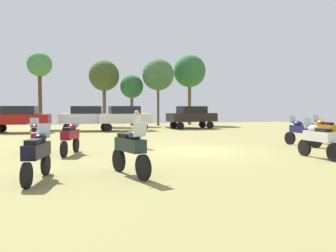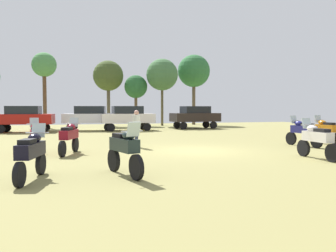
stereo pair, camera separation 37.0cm
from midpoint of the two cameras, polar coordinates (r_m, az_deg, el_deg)
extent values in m
cube|color=olive|center=(15.25, 3.92, -4.08)|extent=(44.00, 52.00, 0.02)
cylinder|color=black|center=(10.37, -20.32, -5.86)|extent=(0.25, 0.62, 0.61)
cylinder|color=black|center=(8.86, -23.23, -7.41)|extent=(0.25, 0.62, 0.61)
cube|color=black|center=(9.55, -21.72, -3.71)|extent=(0.65, 1.41, 0.36)
ellipsoid|color=black|center=(9.81, -21.21, -1.88)|extent=(0.42, 0.54, 0.24)
cube|color=black|center=(9.30, -22.19, -2.41)|extent=(0.42, 0.61, 0.12)
cube|color=silver|center=(10.13, -20.66, -0.70)|extent=(0.38, 0.23, 0.39)
cylinder|color=#B7B7BC|center=(10.03, -20.82, -1.08)|extent=(0.61, 0.17, 0.04)
cylinder|color=black|center=(15.93, -21.58, -2.84)|extent=(0.19, 0.62, 0.61)
cylinder|color=black|center=(14.44, -21.36, -3.42)|extent=(0.19, 0.62, 0.61)
cube|color=maroon|center=(15.14, -21.51, -1.29)|extent=(0.51, 1.31, 0.36)
ellipsoid|color=maroon|center=(15.41, -21.57, -0.17)|extent=(0.37, 0.51, 0.24)
cube|color=black|center=(14.91, -21.49, -0.43)|extent=(0.36, 0.59, 0.12)
cube|color=silver|center=(15.72, -21.62, 0.54)|extent=(0.38, 0.19, 0.39)
cylinder|color=#B7B7BC|center=(15.63, -21.61, 0.31)|extent=(0.62, 0.11, 0.04)
cylinder|color=black|center=(14.48, 20.71, -3.33)|extent=(0.12, 0.64, 0.64)
cylinder|color=black|center=(13.29, 24.80, -3.96)|extent=(0.12, 0.64, 0.64)
cube|color=silver|center=(13.83, 22.71, -1.57)|extent=(0.36, 1.32, 0.36)
ellipsoid|color=silver|center=(14.04, 21.96, -0.34)|extent=(0.32, 0.48, 0.24)
cube|color=black|center=(13.64, 23.35, -0.63)|extent=(0.30, 0.56, 0.12)
cube|color=silver|center=(14.29, 21.15, 0.45)|extent=(0.36, 0.15, 0.39)
cylinder|color=#B7B7BC|center=(14.22, 21.39, 0.19)|extent=(0.62, 0.04, 0.04)
cylinder|color=black|center=(15.31, -15.46, -2.94)|extent=(0.31, 0.63, 0.62)
cylinder|color=black|center=(13.76, -17.39, -3.63)|extent=(0.31, 0.63, 0.62)
cube|color=maroon|center=(14.49, -16.40, -1.34)|extent=(0.77, 1.43, 0.36)
ellipsoid|color=maroon|center=(14.77, -16.06, -0.16)|extent=(0.45, 0.56, 0.24)
cube|color=black|center=(14.24, -16.71, -0.45)|extent=(0.46, 0.63, 0.12)
cube|color=silver|center=(15.09, -15.68, 0.59)|extent=(0.39, 0.26, 0.39)
cylinder|color=#B7B7BC|center=(15.00, -15.79, 0.34)|extent=(0.60, 0.23, 0.04)
cylinder|color=black|center=(9.07, -5.26, -6.74)|extent=(0.30, 0.68, 0.67)
cylinder|color=black|center=(10.39, -9.08, -5.52)|extent=(0.30, 0.68, 0.67)
cube|color=#1E2C2C|center=(9.66, -7.32, -3.07)|extent=(0.69, 1.31, 0.36)
ellipsoid|color=#1E2C2C|center=(9.38, -6.59, -1.53)|extent=(0.44, 0.55, 0.24)
cube|color=black|center=(9.83, -7.89, -1.56)|extent=(0.44, 0.62, 0.12)
cube|color=silver|center=(9.08, -5.71, -0.53)|extent=(0.39, 0.25, 0.39)
cylinder|color=#B7B7BC|center=(9.17, -5.98, -0.88)|extent=(0.61, 0.21, 0.04)
cylinder|color=black|center=(18.70, 18.77, -1.90)|extent=(0.21, 0.65, 0.64)
cylinder|color=black|center=(17.58, 22.45, -2.27)|extent=(0.21, 0.65, 0.64)
cube|color=navy|center=(18.10, 20.58, -0.50)|extent=(0.56, 1.41, 0.36)
ellipsoid|color=navy|center=(18.30, 19.90, 0.43)|extent=(0.39, 0.52, 0.24)
cube|color=black|center=(17.92, 21.15, 0.23)|extent=(0.38, 0.60, 0.12)
cube|color=silver|center=(18.54, 19.16, 1.03)|extent=(0.38, 0.20, 0.39)
cylinder|color=#B7B7BC|center=(18.47, 19.38, 0.83)|extent=(0.62, 0.13, 0.04)
cylinder|color=black|center=(20.18, 22.23, -1.61)|extent=(0.12, 0.65, 0.65)
cylinder|color=black|center=(19.01, 25.15, -1.94)|extent=(0.12, 0.65, 0.65)
cube|color=#C37115|center=(19.56, 23.68, -0.30)|extent=(0.37, 1.31, 0.36)
ellipsoid|color=#C37115|center=(19.77, 23.14, 0.55)|extent=(0.32, 0.48, 0.24)
cube|color=black|center=(19.37, 24.13, 0.37)|extent=(0.30, 0.56, 0.12)
cube|color=silver|center=(20.02, 22.55, 1.11)|extent=(0.36, 0.15, 0.39)
cylinder|color=#B7B7BC|center=(19.94, 22.73, 0.93)|extent=(0.62, 0.04, 0.04)
cylinder|color=black|center=(27.70, -10.17, -0.25)|extent=(0.65, 0.24, 0.64)
cylinder|color=black|center=(29.13, -10.60, -0.09)|extent=(0.65, 0.24, 0.64)
cylinder|color=black|center=(28.29, -4.31, -0.14)|extent=(0.65, 0.24, 0.64)
cylinder|color=black|center=(29.69, -5.01, 0.00)|extent=(0.65, 0.24, 0.64)
cube|color=silver|center=(28.64, -7.51, 1.27)|extent=(4.36, 1.94, 0.75)
cube|color=black|center=(28.63, -7.52, 2.63)|extent=(2.42, 1.66, 0.61)
cylinder|color=black|center=(29.63, -25.80, -0.29)|extent=(0.66, 0.29, 0.64)
cylinder|color=black|center=(27.58, -20.72, -0.41)|extent=(0.66, 0.29, 0.64)
cylinder|color=black|center=(28.99, -20.22, -0.24)|extent=(0.66, 0.29, 0.64)
cube|color=#A11611|center=(28.54, -23.38, 1.04)|extent=(4.48, 2.27, 0.75)
cube|color=black|center=(28.53, -23.41, 2.41)|extent=(2.53, 1.84, 0.61)
cylinder|color=black|center=(30.05, 1.66, 0.05)|extent=(0.66, 0.28, 0.64)
cylinder|color=black|center=(31.36, 0.58, 0.18)|extent=(0.66, 0.28, 0.64)
cylinder|color=black|center=(31.35, 6.54, 0.16)|extent=(0.66, 0.28, 0.64)
cylinder|color=black|center=(32.62, 5.31, 0.27)|extent=(0.66, 0.28, 0.64)
cube|color=black|center=(31.29, 3.57, 1.44)|extent=(4.45, 2.21, 0.75)
cube|color=black|center=(31.28, 3.57, 2.68)|extent=(2.51, 1.80, 0.61)
cylinder|color=black|center=(28.70, -16.50, -0.21)|extent=(0.67, 0.33, 0.64)
cylinder|color=black|center=(30.12, -16.04, -0.06)|extent=(0.67, 0.33, 0.64)
cylinder|color=black|center=(28.35, -10.67, -0.18)|extent=(0.67, 0.33, 0.64)
cylinder|color=black|center=(29.79, -10.48, -0.02)|extent=(0.67, 0.33, 0.64)
cube|color=silver|center=(29.18, -13.45, 1.25)|extent=(4.55, 2.53, 0.75)
cube|color=black|center=(29.16, -13.47, 2.58)|extent=(2.61, 1.98, 0.61)
cylinder|color=#2A3047|center=(16.71, -5.80, -1.97)|extent=(0.14, 0.14, 0.85)
cylinder|color=#2A3047|center=(16.54, -5.73, -2.02)|extent=(0.14, 0.14, 0.85)
cylinder|color=silver|center=(16.57, -5.78, 0.63)|extent=(0.36, 0.36, 0.67)
sphere|color=tan|center=(16.56, -5.79, 2.19)|extent=(0.23, 0.23, 0.23)
cylinder|color=brown|center=(34.99, -20.45, 4.18)|extent=(0.35, 0.35, 5.41)
sphere|color=#4A8848|center=(35.21, -20.55, 9.42)|extent=(2.28, 2.28, 2.28)
cylinder|color=brown|center=(36.30, -1.91, 3.65)|extent=(0.25, 0.25, 4.55)
sphere|color=#406D3E|center=(36.46, -1.92, 8.39)|extent=(3.28, 3.28, 3.28)
cylinder|color=brown|center=(38.80, 3.26, 4.02)|extent=(0.37, 0.37, 5.12)
sphere|color=#2C6735|center=(39.01, 3.28, 8.96)|extent=(3.55, 3.55, 3.55)
cylinder|color=brown|center=(36.47, -10.65, 3.52)|extent=(0.34, 0.34, 4.45)
sphere|color=#3E5124|center=(36.61, -10.69, 8.10)|extent=(3.10, 3.10, 3.10)
cylinder|color=brown|center=(36.53, -6.21, 2.82)|extent=(0.31, 0.31, 3.52)
sphere|color=#285F2F|center=(36.60, -6.24, 6.42)|extent=(2.39, 2.39, 2.39)
camera|label=1|loc=(0.19, -90.62, -0.03)|focal=37.30mm
camera|label=2|loc=(0.19, 89.38, 0.03)|focal=37.30mm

